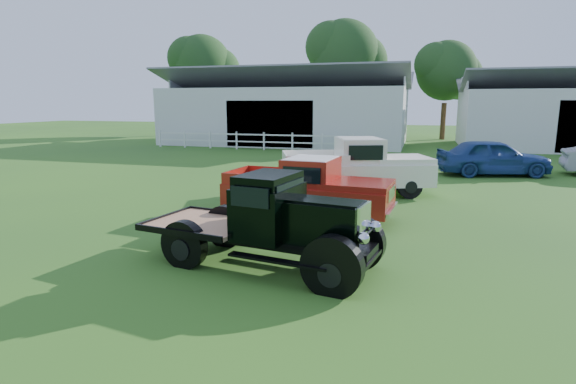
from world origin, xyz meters
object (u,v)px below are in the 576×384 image
(white_pickup, at_px, (356,167))
(misc_car_blue, at_px, (493,157))
(vintage_flatbed, at_px, (265,220))
(red_pickup, at_px, (308,188))

(white_pickup, xyz_separation_m, misc_car_blue, (5.17, 5.92, -0.16))
(vintage_flatbed, xyz_separation_m, white_pickup, (0.71, 7.50, 0.05))
(white_pickup, relative_size, misc_car_blue, 1.11)
(red_pickup, xyz_separation_m, white_pickup, (0.79, 3.70, 0.11))
(vintage_flatbed, distance_m, white_pickup, 7.53)
(red_pickup, bearing_deg, vintage_flatbed, -83.84)
(white_pickup, bearing_deg, red_pickup, -122.97)
(red_pickup, xyz_separation_m, misc_car_blue, (5.96, 9.62, -0.05))
(red_pickup, distance_m, misc_car_blue, 11.32)
(red_pickup, relative_size, misc_car_blue, 0.99)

